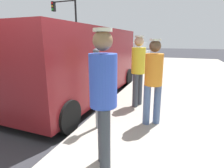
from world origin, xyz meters
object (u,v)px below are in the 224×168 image
object	(u,v)px
parking_meter_near	(97,76)
pedestrian_in_blue	(103,93)
pedestrian_in_orange	(153,77)
parked_van	(79,62)
parked_sedan_ahead	(131,56)
pedestrian_in_yellow	(138,67)
traffic_light_corner	(67,20)

from	to	relation	value
parking_meter_near	pedestrian_in_blue	size ratio (longest dim) A/B	0.85
parking_meter_near	pedestrian_in_blue	distance (m)	1.11
pedestrian_in_orange	parked_van	world-z (taller)	parked_van
parked_van	parked_sedan_ahead	xyz separation A→B (m)	(-0.15, 6.89, -0.41)
pedestrian_in_yellow	parked_van	bearing A→B (deg)	166.94
parking_meter_near	pedestrian_in_orange	size ratio (longest dim) A/B	0.90
parked_sedan_ahead	parking_meter_near	bearing A→B (deg)	-79.41
pedestrian_in_orange	parked_van	bearing A→B (deg)	150.61
parking_meter_near	pedestrian_in_blue	xyz separation A→B (m)	(0.55, -0.97, 0.01)
pedestrian_in_blue	parked_van	distance (m)	3.55
parking_meter_near	pedestrian_in_orange	xyz separation A→B (m)	(0.95, 0.55, -0.07)
parked_van	traffic_light_corner	bearing A→B (deg)	125.04
pedestrian_in_yellow	traffic_light_corner	bearing A→B (deg)	131.08
pedestrian_in_blue	parked_van	bearing A→B (deg)	125.21
pedestrian_in_blue	parked_van	size ratio (longest dim) A/B	0.34
pedestrian_in_yellow	pedestrian_in_orange	bearing A→B (deg)	-61.66
pedestrian_in_orange	traffic_light_corner	size ratio (longest dim) A/B	0.32
parking_meter_near	parked_van	bearing A→B (deg)	127.85
pedestrian_in_yellow	traffic_light_corner	size ratio (longest dim) A/B	0.34
pedestrian_in_blue	pedestrian_in_yellow	distance (m)	2.45
pedestrian_in_yellow	parked_sedan_ahead	bearing A→B (deg)	105.95
traffic_light_corner	pedestrian_in_blue	bearing A→B (deg)	-54.92
parked_sedan_ahead	pedestrian_in_orange	bearing A→B (deg)	-72.56
pedestrian_in_orange	parked_sedan_ahead	size ratio (longest dim) A/B	0.38
pedestrian_in_blue	traffic_light_corner	size ratio (longest dim) A/B	0.34
pedestrian_in_blue	parked_sedan_ahead	distance (m)	10.04
pedestrian_in_orange	traffic_light_corner	distance (m)	13.93
parking_meter_near	traffic_light_corner	distance (m)	13.78
parked_van	parked_sedan_ahead	world-z (taller)	parked_van
pedestrian_in_yellow	pedestrian_in_blue	bearing A→B (deg)	-87.74
pedestrian_in_yellow	pedestrian_in_orange	xyz separation A→B (m)	(0.50, -0.93, -0.05)
pedestrian_in_blue	parked_sedan_ahead	xyz separation A→B (m)	(-2.19, 9.79, -0.44)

